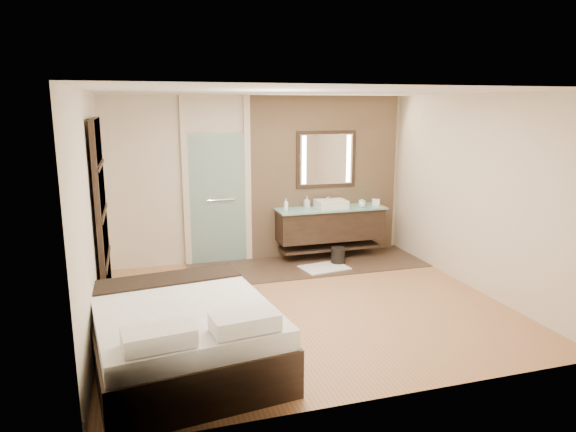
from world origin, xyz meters
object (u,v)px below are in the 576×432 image
object	(u,v)px
waste_bin	(338,256)
vanity	(330,224)
bed	(183,334)
mirror_unit	(326,159)

from	to	relation	value
waste_bin	vanity	bearing A→B (deg)	87.45
vanity	bed	size ratio (longest dim) A/B	0.81
vanity	mirror_unit	world-z (taller)	mirror_unit
bed	vanity	bearing A→B (deg)	40.74
bed	waste_bin	world-z (taller)	bed
vanity	waste_bin	world-z (taller)	vanity
mirror_unit	waste_bin	bearing A→B (deg)	-91.61
mirror_unit	vanity	bearing A→B (deg)	-90.00
bed	waste_bin	bearing A→B (deg)	36.86
bed	mirror_unit	bearing A→B (deg)	42.88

